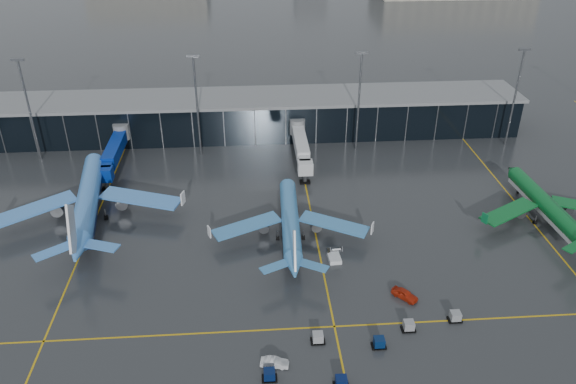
{
  "coord_description": "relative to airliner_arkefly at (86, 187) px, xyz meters",
  "views": [
    {
      "loc": [
        -2.13,
        -80.89,
        62.51
      ],
      "look_at": [
        5.0,
        18.0,
        6.0
      ],
      "focal_mm": 35.0,
      "sensor_mm": 36.0,
      "label": 1
    }
  ],
  "objects": [
    {
      "name": "airliner_aer_lingus",
      "position": [
        93.6,
        -7.89,
        -1.43
      ],
      "size": [
        33.37,
        37.56,
        11.1
      ],
      "primitive_type": null,
      "rotation": [
        0.0,
        0.0,
        0.05
      ],
      "color": "#0B6227",
      "rests_on": "ground"
    },
    {
      "name": "ground",
      "position": [
        36.03,
        -21.49,
        -6.98
      ],
      "size": [
        600.0,
        600.0,
        0.0
      ],
      "primitive_type": "plane",
      "color": "#282B2D",
      "rests_on": "ground"
    },
    {
      "name": "flood_masts",
      "position": [
        41.03,
        28.51,
        6.83
      ],
      "size": [
        203.0,
        0.5,
        25.5
      ],
      "color": "#595B60",
      "rests_on": "ground"
    },
    {
      "name": "taxi_lines",
      "position": [
        46.03,
        -10.88,
        -6.97
      ],
      "size": [
        220.0,
        120.0,
        0.02
      ],
      "color": "gold",
      "rests_on": "ground"
    },
    {
      "name": "terminal_pier",
      "position": [
        36.03,
        40.51,
        -1.56
      ],
      "size": [
        142.0,
        17.0,
        10.7
      ],
      "color": "black",
      "rests_on": "ground"
    },
    {
      "name": "baggage_carts",
      "position": [
        49.76,
        -41.71,
        -6.22
      ],
      "size": [
        32.36,
        13.36,
        1.7
      ],
      "color": "black",
      "rests_on": "ground"
    },
    {
      "name": "airliner_klm_near",
      "position": [
        40.98,
        -10.02,
        -1.35
      ],
      "size": [
        33.31,
        37.63,
        11.25
      ],
      "primitive_type": null,
      "rotation": [
        0.0,
        0.0,
        -0.03
      ],
      "color": "#3B83C4",
      "rests_on": "ground"
    },
    {
      "name": "service_van_red",
      "position": [
        58.81,
        -30.51,
        -6.18
      ],
      "size": [
        4.55,
        4.68,
        1.59
      ],
      "primitive_type": "imported",
      "rotation": [
        0.0,
        0.0,
        0.75
      ],
      "color": "#B3240D",
      "rests_on": "ground"
    },
    {
      "name": "mobile_airstair",
      "position": [
        48.53,
        -19.04,
        -6.21
      ],
      "size": [
        2.4,
        3.33,
        3.45
      ],
      "rotation": [
        0.0,
        0.0,
        0.06
      ],
      "color": "white",
      "rests_on": "ground"
    },
    {
      "name": "airliner_arkefly",
      "position": [
        0.0,
        0.0,
        0.0
      ],
      "size": [
        45.92,
        50.62,
        13.96
      ],
      "primitive_type": null,
      "rotation": [
        0.0,
        0.0,
        0.14
      ],
      "color": "#448AE2",
      "rests_on": "ground"
    },
    {
      "name": "jet_bridges",
      "position": [
        1.03,
        21.5,
        -2.42
      ],
      "size": [
        94.0,
        27.5,
        7.2
      ],
      "color": "#595B60",
      "rests_on": "ground"
    },
    {
      "name": "service_van_white",
      "position": [
        36.15,
        -43.96,
        -6.3
      ],
      "size": [
        4.32,
        2.14,
        1.36
      ],
      "primitive_type": "imported",
      "rotation": [
        0.0,
        0.0,
        1.4
      ],
      "color": "silver",
      "rests_on": "ground"
    }
  ]
}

